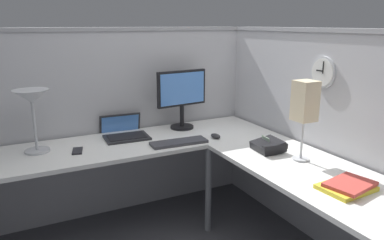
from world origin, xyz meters
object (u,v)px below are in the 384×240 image
desk_lamp_paper (305,103)px  wall_clock (324,72)px  laptop (124,132)px  computer_mouse (216,136)px  book_stack (348,186)px  desk_lamp_dome (32,101)px  office_phone (268,146)px  keyboard (179,142)px  cell_phone (77,151)px  monitor (182,95)px

desk_lamp_paper → wall_clock: size_ratio=2.41×
laptop → wall_clock: wall_clock is taller
computer_mouse → book_stack: bearing=-81.7°
desk_lamp_dome → book_stack: (1.46, -1.43, -0.34)m
book_stack → wall_clock: size_ratio=1.40×
office_phone → wall_clock: (0.36, -0.10, 0.51)m
laptop → keyboard: (0.31, -0.40, -0.01)m
cell_phone → desk_lamp_dome: bearing=167.9°
laptop → book_stack: 1.73m
monitor → cell_phone: bearing=-167.1°
keyboard → desk_lamp_paper: desk_lamp_paper is taller
monitor → desk_lamp_dome: (-1.18, -0.09, 0.07)m
keyboard → wall_clock: wall_clock is taller
laptop → office_phone: laptop is taller
laptop → cell_phone: (-0.41, -0.23, -0.02)m
cell_phone → desk_lamp_paper: 1.59m
computer_mouse → office_phone: office_phone is taller
keyboard → computer_mouse: bearing=3.1°
laptop → desk_lamp_paper: 1.44m
monitor → desk_lamp_paper: (0.38, -1.05, 0.09)m
desk_lamp_paper → laptop: bearing=129.6°
monitor → desk_lamp_paper: desk_lamp_paper is taller
laptop → wall_clock: (1.17, -0.94, 0.53)m
office_phone → laptop: bearing=133.6°
book_stack → computer_mouse: bearing=98.3°
monitor → desk_lamp_dome: 1.18m
monitor → wall_clock: size_ratio=2.27×
cell_phone → desk_lamp_paper: bearing=-19.4°
desk_lamp_dome → office_phone: 1.67m
computer_mouse → book_stack: (0.17, -1.14, 0.00)m
desk_lamp_dome → book_stack: desk_lamp_dome is taller
monitor → desk_lamp_dome: bearing=-175.7°
desk_lamp_dome → computer_mouse: bearing=-12.7°
monitor → wall_clock: bearing=-54.6°
monitor → laptop: monitor is taller
office_phone → book_stack: 0.70m
keyboard → office_phone: bearing=-38.4°
keyboard → wall_clock: bearing=-28.9°
keyboard → computer_mouse: (0.32, -0.00, 0.01)m
laptop → cell_phone: bearing=-150.2°
book_stack → wall_clock: (0.37, 0.60, 0.53)m
computer_mouse → keyboard: bearing=179.8°
desk_lamp_dome → wall_clock: size_ratio=2.02×
desk_lamp_paper → wall_clock: wall_clock is taller
book_stack → keyboard: bearing=113.1°
monitor → keyboard: bearing=-118.6°
computer_mouse → desk_lamp_paper: bearing=-68.7°
laptop → computer_mouse: bearing=-32.8°
computer_mouse → cell_phone: (-1.04, 0.17, -0.01)m
office_phone → desk_lamp_paper: 0.43m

